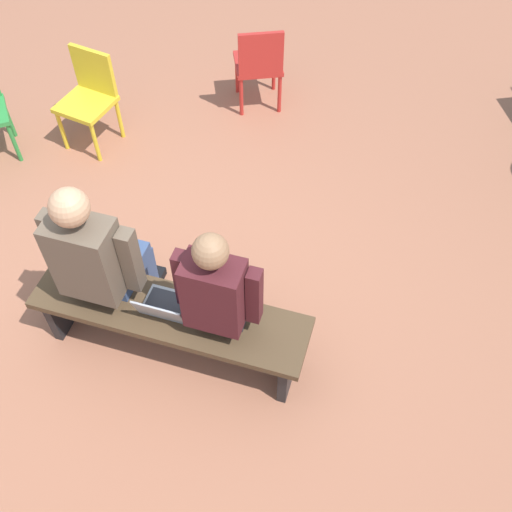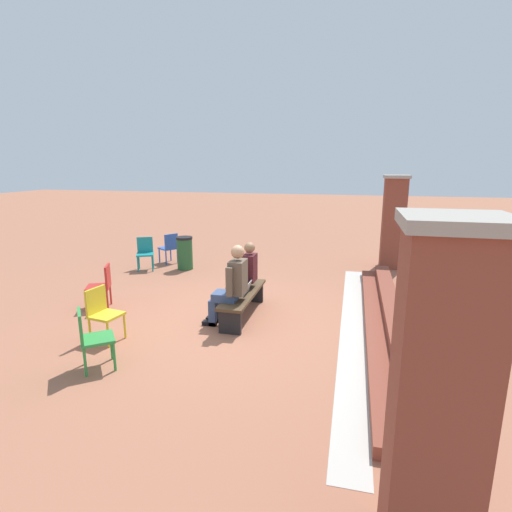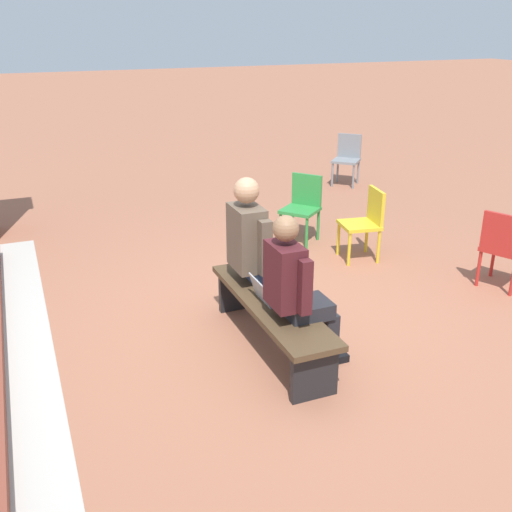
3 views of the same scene
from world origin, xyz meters
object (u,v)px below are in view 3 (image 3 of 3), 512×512
plastic_chair_near_bench_left (504,245)px  plastic_chair_far_right (347,156)px  person_student (297,288)px  laptop (269,295)px  plastic_chair_near_bench_right (303,204)px  plastic_chair_mid_courtyard (366,220)px  bench (271,311)px  person_adult (258,249)px

plastic_chair_near_bench_left → plastic_chair_far_right: size_ratio=1.00×
person_student → laptop: 0.41m
plastic_chair_far_right → plastic_chair_near_bench_right: bearing=138.6°
plastic_chair_mid_courtyard → plastic_chair_near_bench_left: bearing=-145.7°
plastic_chair_mid_courtyard → person_student: bearing=135.5°
plastic_chair_near_bench_right → plastic_chair_far_right: bearing=-41.4°
person_student → laptop: person_student is taller
laptop → plastic_chair_far_right: (4.53, -3.42, -0.02)m
bench → plastic_chair_far_right: 5.68m
bench → laptop: size_ratio=5.62×
bench → plastic_chair_near_bench_left: plastic_chair_near_bench_left is taller
laptop → plastic_chair_near_bench_right: plastic_chair_near_bench_right is taller
bench → laptop: 0.15m
person_student → person_adult: person_adult is taller
person_student → laptop: size_ratio=4.08×
bench → plastic_chair_far_right: plastic_chair_far_right is taller
person_student → plastic_chair_near_bench_right: person_student is taller
bench → plastic_chair_near_bench_left: size_ratio=2.14×
bench → plastic_chair_far_right: (4.54, -3.41, 0.13)m
plastic_chair_near_bench_left → person_adult: bearing=85.0°
person_adult → laptop: size_ratio=4.40×
person_student → laptop: (0.35, 0.08, -0.20)m
person_student → laptop: bearing=12.4°
person_adult → plastic_chair_far_right: bearing=-39.2°
plastic_chair_mid_courtyard → plastic_chair_near_bench_right: bearing=25.5°
person_student → plastic_chair_near_bench_right: 3.01m
bench → plastic_chair_mid_courtyard: (1.48, -1.86, 0.13)m
person_adult → plastic_chair_near_bench_right: bearing=-36.5°
person_student → plastic_chair_far_right: 5.92m
plastic_chair_mid_courtyard → plastic_chair_far_right: size_ratio=1.00×
plastic_chair_far_right → plastic_chair_mid_courtyard: bearing=153.1°
bench → laptop: bearing=43.0°
person_adult → laptop: bearing=169.2°
bench → plastic_chair_near_bench_left: bearing=-85.4°
laptop → plastic_chair_near_bench_left: size_ratio=0.38×
person_adult → plastic_chair_far_right: 5.28m
laptop → plastic_chair_mid_courtyard: bearing=-51.8°
person_adult → plastic_chair_near_bench_left: 2.67m
person_student → plastic_chair_near_bench_right: size_ratio=1.56×
laptop → plastic_chair_near_bench_left: plastic_chair_near_bench_left is taller
person_adult → plastic_chair_near_bench_left: person_adult is taller
plastic_chair_mid_courtyard → plastic_chair_far_right: bearing=-26.9°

